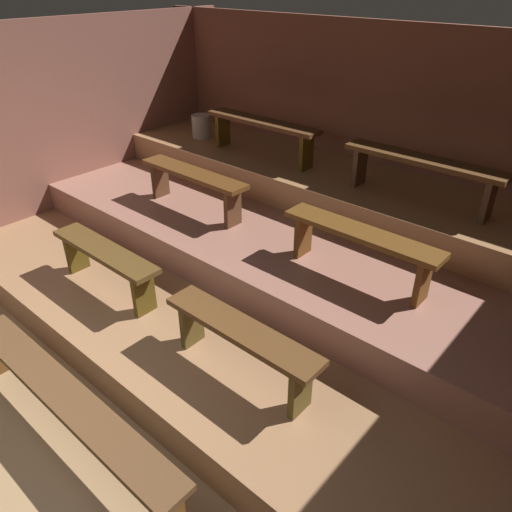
{
  "coord_description": "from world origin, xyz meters",
  "views": [
    {
      "loc": [
        2.63,
        -0.17,
        2.87
      ],
      "look_at": [
        0.19,
        2.61,
        0.68
      ],
      "focal_mm": 34.25,
      "sensor_mm": 36.0,
      "label": 1
    }
  ],
  "objects_px": {
    "bench_middle_left": "(193,180)",
    "bench_upper_right": "(422,167)",
    "bench_lower_left": "(105,258)",
    "bench_lower_right": "(241,338)",
    "bench_upper_left": "(262,128)",
    "pail_upper": "(201,126)",
    "bench_floor_center": "(66,401)",
    "bench_middle_right": "(360,241)"
  },
  "relations": [
    {
      "from": "bench_upper_left",
      "to": "bench_middle_left",
      "type": "bearing_deg",
      "value": -91.43
    },
    {
      "from": "bench_upper_right",
      "to": "bench_floor_center",
      "type": "bearing_deg",
      "value": -104.18
    },
    {
      "from": "bench_middle_left",
      "to": "bench_upper_right",
      "type": "height_order",
      "value": "bench_upper_right"
    },
    {
      "from": "bench_upper_right",
      "to": "bench_middle_left",
      "type": "bearing_deg",
      "value": -151.58
    },
    {
      "from": "bench_lower_right",
      "to": "bench_upper_right",
      "type": "bearing_deg",
      "value": 86.39
    },
    {
      "from": "bench_lower_left",
      "to": "bench_upper_left",
      "type": "height_order",
      "value": "bench_upper_left"
    },
    {
      "from": "bench_lower_left",
      "to": "bench_upper_right",
      "type": "distance_m",
      "value": 2.97
    },
    {
      "from": "pail_upper",
      "to": "bench_middle_left",
      "type": "bearing_deg",
      "value": -46.57
    },
    {
      "from": "bench_lower_left",
      "to": "bench_middle_right",
      "type": "distance_m",
      "value": 2.21
    },
    {
      "from": "bench_lower_left",
      "to": "pail_upper",
      "type": "height_order",
      "value": "pail_upper"
    },
    {
      "from": "bench_middle_right",
      "to": "bench_upper_right",
      "type": "bearing_deg",
      "value": 91.43
    },
    {
      "from": "bench_lower_left",
      "to": "bench_upper_left",
      "type": "bearing_deg",
      "value": 93.61
    },
    {
      "from": "bench_floor_center",
      "to": "bench_upper_right",
      "type": "relative_size",
      "value": 1.54
    },
    {
      "from": "bench_lower_left",
      "to": "bench_upper_right",
      "type": "bearing_deg",
      "value": 52.08
    },
    {
      "from": "bench_upper_right",
      "to": "bench_middle_right",
      "type": "bearing_deg",
      "value": -88.57
    },
    {
      "from": "bench_upper_left",
      "to": "pail_upper",
      "type": "distance_m",
      "value": 1.11
    },
    {
      "from": "bench_lower_right",
      "to": "bench_upper_right",
      "type": "xyz_separation_m",
      "value": [
        0.14,
        2.29,
        0.64
      ]
    },
    {
      "from": "bench_upper_left",
      "to": "bench_upper_right",
      "type": "distance_m",
      "value": 1.93
    },
    {
      "from": "bench_lower_right",
      "to": "pail_upper",
      "type": "bearing_deg",
      "value": 140.66
    },
    {
      "from": "bench_floor_center",
      "to": "pail_upper",
      "type": "bearing_deg",
      "value": 123.1
    },
    {
      "from": "bench_lower_left",
      "to": "pail_upper",
      "type": "bearing_deg",
      "value": 117.63
    },
    {
      "from": "bench_floor_center",
      "to": "bench_middle_left",
      "type": "relative_size",
      "value": 1.7
    },
    {
      "from": "bench_middle_left",
      "to": "bench_upper_left",
      "type": "xyz_separation_m",
      "value": [
        0.03,
        1.06,
        0.32
      ]
    },
    {
      "from": "bench_lower_right",
      "to": "bench_upper_right",
      "type": "height_order",
      "value": "bench_upper_right"
    },
    {
      "from": "bench_floor_center",
      "to": "pail_upper",
      "type": "relative_size",
      "value": 8.02
    },
    {
      "from": "bench_middle_right",
      "to": "bench_upper_left",
      "type": "bearing_deg",
      "value": 151.58
    },
    {
      "from": "bench_lower_right",
      "to": "bench_floor_center",
      "type": "bearing_deg",
      "value": -124.52
    },
    {
      "from": "bench_lower_right",
      "to": "bench_upper_left",
      "type": "xyz_separation_m",
      "value": [
        -1.78,
        2.29,
        0.64
      ]
    },
    {
      "from": "bench_upper_right",
      "to": "pail_upper",
      "type": "distance_m",
      "value": 3.02
    },
    {
      "from": "bench_floor_center",
      "to": "bench_upper_left",
      "type": "relative_size",
      "value": 1.54
    },
    {
      "from": "bench_middle_left",
      "to": "bench_upper_left",
      "type": "bearing_deg",
      "value": 88.57
    },
    {
      "from": "bench_middle_left",
      "to": "bench_upper_right",
      "type": "relative_size",
      "value": 0.9
    },
    {
      "from": "bench_floor_center",
      "to": "bench_lower_left",
      "type": "height_order",
      "value": "bench_lower_left"
    },
    {
      "from": "bench_floor_center",
      "to": "bench_upper_left",
      "type": "height_order",
      "value": "bench_upper_left"
    },
    {
      "from": "bench_lower_left",
      "to": "bench_middle_left",
      "type": "distance_m",
      "value": 1.28
    },
    {
      "from": "bench_lower_left",
      "to": "bench_lower_right",
      "type": "relative_size",
      "value": 1.0
    },
    {
      "from": "bench_floor_center",
      "to": "bench_upper_right",
      "type": "xyz_separation_m",
      "value": [
        0.83,
        3.29,
        0.94
      ]
    },
    {
      "from": "bench_floor_center",
      "to": "bench_middle_left",
      "type": "height_order",
      "value": "bench_middle_left"
    },
    {
      "from": "bench_middle_right",
      "to": "bench_lower_left",
      "type": "bearing_deg",
      "value": -145.75
    },
    {
      "from": "bench_floor_center",
      "to": "bench_lower_right",
      "type": "relative_size",
      "value": 1.8
    },
    {
      "from": "bench_middle_right",
      "to": "pail_upper",
      "type": "bearing_deg",
      "value": 159.77
    },
    {
      "from": "bench_lower_right",
      "to": "pail_upper",
      "type": "height_order",
      "value": "pail_upper"
    }
  ]
}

